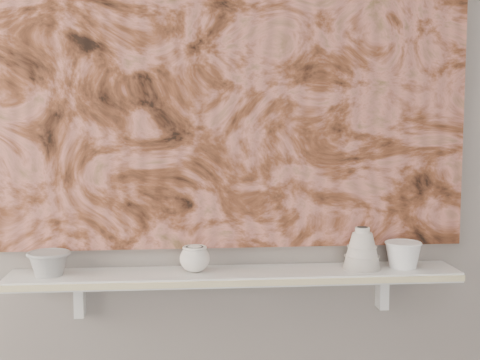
{
  "coord_description": "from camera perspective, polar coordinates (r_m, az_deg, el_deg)",
  "views": [
    {
      "loc": [
        -0.17,
        -0.53,
        1.43
      ],
      "look_at": [
        0.01,
        1.49,
        1.22
      ],
      "focal_mm": 50.0,
      "sensor_mm": 36.0,
      "label": 1
    }
  ],
  "objects": [
    {
      "name": "wall_back",
      "position": [
        2.14,
        -0.6,
        3.84
      ],
      "size": [
        3.6,
        0.0,
        3.6
      ],
      "primitive_type": "plane",
      "rotation": [
        1.57,
        0.0,
        0.0
      ],
      "color": "gray",
      "rests_on": "floor"
    },
    {
      "name": "shelf",
      "position": [
        2.1,
        -0.38,
        -8.19
      ],
      "size": [
        1.4,
        0.18,
        0.03
      ],
      "primitive_type": "cube",
      "color": "white",
      "rests_on": "wall_back"
    },
    {
      "name": "shelf_stripe",
      "position": [
        2.01,
        -0.15,
        -8.83
      ],
      "size": [
        1.4,
        0.01,
        0.02
      ],
      "primitive_type": "cube",
      "color": "beige",
      "rests_on": "shelf"
    },
    {
      "name": "bracket_left",
      "position": [
        2.2,
        -13.52,
        -9.72
      ],
      "size": [
        0.03,
        0.06,
        0.12
      ],
      "primitive_type": "cube",
      "color": "white",
      "rests_on": "wall_back"
    },
    {
      "name": "bracket_right",
      "position": [
        2.28,
        12.03,
        -9.17
      ],
      "size": [
        0.03,
        0.06,
        0.12
      ],
      "primitive_type": "cube",
      "color": "white",
      "rests_on": "wall_back"
    },
    {
      "name": "painting",
      "position": [
        2.12,
        -0.57,
        8.95
      ],
      "size": [
        1.5,
        0.02,
        1.1
      ],
      "primitive_type": "cube",
      "color": "brown",
      "rests_on": "wall_back"
    },
    {
      "name": "house_motif",
      "position": [
        2.2,
        11.22,
        0.71
      ],
      "size": [
        0.09,
        0.0,
        0.08
      ],
      "primitive_type": "cube",
      "color": "black",
      "rests_on": "painting"
    },
    {
      "name": "bowl_grey",
      "position": [
        2.12,
        -16.0,
        -6.82
      ],
      "size": [
        0.17,
        0.17,
        0.08
      ],
      "primitive_type": null,
      "rotation": [
        0.0,
        0.0,
        -0.43
      ],
      "color": "#9D9E9B",
      "rests_on": "shelf"
    },
    {
      "name": "cup_cream",
      "position": [
        2.08,
        -3.88,
        -6.71
      ],
      "size": [
        0.12,
        0.12,
        0.09
      ],
      "primitive_type": null,
      "rotation": [
        0.0,
        0.0,
        -0.4
      ],
      "color": "silver",
      "rests_on": "shelf"
    },
    {
      "name": "bell_vessel",
      "position": [
        2.16,
        10.37,
        -5.72
      ],
      "size": [
        0.12,
        0.12,
        0.13
      ],
      "primitive_type": null,
      "rotation": [
        0.0,
        0.0,
        0.02
      ],
      "color": "silver",
      "rests_on": "shelf"
    },
    {
      "name": "bowl_white",
      "position": [
        2.2,
        13.74,
        -6.19
      ],
      "size": [
        0.14,
        0.14,
        0.09
      ],
      "primitive_type": null,
      "rotation": [
        0.0,
        0.0,
        0.21
      ],
      "color": "white",
      "rests_on": "shelf"
    }
  ]
}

